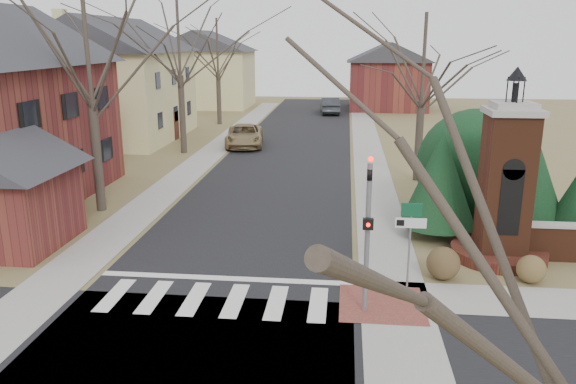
# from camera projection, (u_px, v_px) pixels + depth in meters

# --- Properties ---
(ground) EXTENTS (120.00, 120.00, 0.00)m
(ground) POSITION_uv_depth(u_px,v_px,m) (208.00, 313.00, 15.47)
(ground) COLOR brown
(ground) RESTS_ON ground
(main_street) EXTENTS (8.00, 70.00, 0.01)m
(main_street) POSITION_uv_depth(u_px,v_px,m) (289.00, 155.00, 36.58)
(main_street) COLOR black
(main_street) RESTS_ON ground
(cross_street) EXTENTS (120.00, 8.00, 0.01)m
(cross_street) POSITION_uv_depth(u_px,v_px,m) (176.00, 375.00, 12.59)
(cross_street) COLOR black
(cross_street) RESTS_ON ground
(crosswalk_zone) EXTENTS (8.00, 2.20, 0.02)m
(crosswalk_zone) POSITION_uv_depth(u_px,v_px,m) (215.00, 300.00, 16.24)
(crosswalk_zone) COLOR silver
(crosswalk_zone) RESTS_ON ground
(stop_bar) EXTENTS (8.00, 0.35, 0.02)m
(stop_bar) POSITION_uv_depth(u_px,v_px,m) (226.00, 278.00, 17.68)
(stop_bar) COLOR silver
(stop_bar) RESTS_ON ground
(sidewalk_right_main) EXTENTS (2.00, 60.00, 0.02)m
(sidewalk_right_main) POSITION_uv_depth(u_px,v_px,m) (369.00, 156.00, 36.06)
(sidewalk_right_main) COLOR gray
(sidewalk_right_main) RESTS_ON ground
(sidewalk_left) EXTENTS (2.00, 60.00, 0.02)m
(sidewalk_left) POSITION_uv_depth(u_px,v_px,m) (211.00, 153.00, 37.09)
(sidewalk_left) COLOR gray
(sidewalk_left) RESTS_ON ground
(curb_apron) EXTENTS (2.40, 2.40, 0.02)m
(curb_apron) POSITION_uv_depth(u_px,v_px,m) (382.00, 304.00, 15.95)
(curb_apron) COLOR brown
(curb_apron) RESTS_ON ground
(traffic_signal_pole) EXTENTS (0.28, 0.41, 4.50)m
(traffic_signal_pole) POSITION_uv_depth(u_px,v_px,m) (368.00, 223.00, 14.91)
(traffic_signal_pole) COLOR slate
(traffic_signal_pole) RESTS_ON ground
(sign_post) EXTENTS (0.90, 0.07, 2.75)m
(sign_post) POSITION_uv_depth(u_px,v_px,m) (410.00, 229.00, 16.31)
(sign_post) COLOR slate
(sign_post) RESTS_ON ground
(brick_gate_monument) EXTENTS (3.20, 3.20, 6.47)m
(brick_gate_monument) POSITION_uv_depth(u_px,v_px,m) (504.00, 198.00, 18.80)
(brick_gate_monument) COLOR #522918
(brick_gate_monument) RESTS_ON ground
(house_stucco_left) EXTENTS (9.80, 12.80, 9.28)m
(house_stucco_left) POSITION_uv_depth(u_px,v_px,m) (114.00, 77.00, 41.50)
(house_stucco_left) COLOR beige
(house_stucco_left) RESTS_ON ground
(garage_left) EXTENTS (4.80, 4.80, 4.29)m
(garage_left) POSITION_uv_depth(u_px,v_px,m) (2.00, 186.00, 20.03)
(garage_left) COLOR brown
(garage_left) RESTS_ON ground
(house_distant_left) EXTENTS (10.80, 8.80, 8.53)m
(house_distant_left) POSITION_uv_depth(u_px,v_px,m) (204.00, 68.00, 61.59)
(house_distant_left) COLOR beige
(house_distant_left) RESTS_ON ground
(house_distant_right) EXTENTS (8.80, 8.80, 7.30)m
(house_distant_right) POSITION_uv_depth(u_px,v_px,m) (388.00, 74.00, 59.77)
(house_distant_right) COLOR brown
(house_distant_right) RESTS_ON ground
(evergreen_near) EXTENTS (2.80, 2.80, 4.10)m
(evergreen_near) POSITION_uv_depth(u_px,v_px,m) (440.00, 178.00, 20.87)
(evergreen_near) COLOR #473D33
(evergreen_near) RESTS_ON ground
(evergreen_mid) EXTENTS (3.40, 3.40, 4.70)m
(evergreen_mid) POSITION_uv_depth(u_px,v_px,m) (523.00, 165.00, 21.61)
(evergreen_mid) COLOR #473D33
(evergreen_mid) RESTS_ON ground
(evergreen_mass) EXTENTS (4.80, 4.80, 4.80)m
(evergreen_mass) POSITION_uv_depth(u_px,v_px,m) (475.00, 162.00, 23.06)
(evergreen_mass) COLOR black
(evergreen_mass) RESTS_ON ground
(bare_tree_0) EXTENTS (8.05, 8.05, 11.15)m
(bare_tree_0) POSITION_uv_depth(u_px,v_px,m) (85.00, 29.00, 22.77)
(bare_tree_0) COLOR #473D33
(bare_tree_0) RESTS_ON ground
(bare_tree_1) EXTENTS (8.40, 8.40, 11.64)m
(bare_tree_1) POSITION_uv_depth(u_px,v_px,m) (178.00, 27.00, 35.16)
(bare_tree_1) COLOR #473D33
(bare_tree_1) RESTS_ON ground
(bare_tree_2) EXTENTS (7.35, 7.35, 10.19)m
(bare_tree_2) POSITION_uv_depth(u_px,v_px,m) (217.00, 42.00, 47.94)
(bare_tree_2) COLOR #473D33
(bare_tree_2) RESTS_ON ground
(bare_tree_3) EXTENTS (7.00, 7.00, 9.70)m
(bare_tree_3) POSITION_uv_depth(u_px,v_px,m) (424.00, 51.00, 28.32)
(bare_tree_3) COLOR #473D33
(bare_tree_3) RESTS_ON ground
(pickup_truck) EXTENTS (3.16, 5.68, 1.50)m
(pickup_truck) POSITION_uv_depth(u_px,v_px,m) (245.00, 136.00, 39.32)
(pickup_truck) COLOR #8E774D
(pickup_truck) RESTS_ON ground
(distant_car) EXTENTS (2.21, 5.13, 1.64)m
(distant_car) POSITION_uv_depth(u_px,v_px,m) (330.00, 105.00, 56.49)
(distant_car) COLOR #323539
(distant_car) RESTS_ON ground
(dry_shrub_left) EXTENTS (1.04, 1.04, 1.04)m
(dry_shrub_left) POSITION_uv_depth(u_px,v_px,m) (443.00, 263.00, 17.54)
(dry_shrub_left) COLOR brown
(dry_shrub_left) RESTS_ON ground
(dry_shrub_right) EXTENTS (0.88, 0.88, 0.88)m
(dry_shrub_right) POSITION_uv_depth(u_px,v_px,m) (531.00, 269.00, 17.30)
(dry_shrub_right) COLOR brown
(dry_shrub_right) RESTS_ON ground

